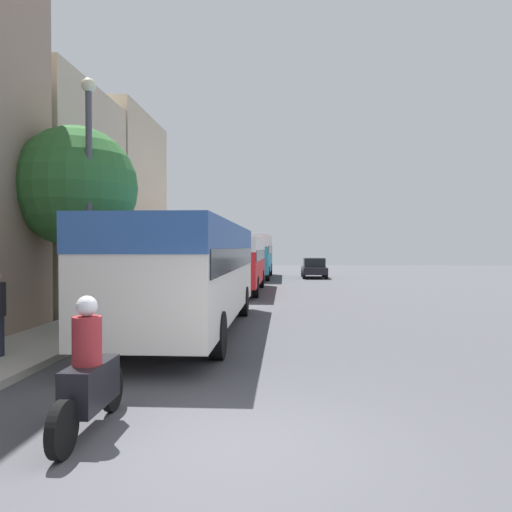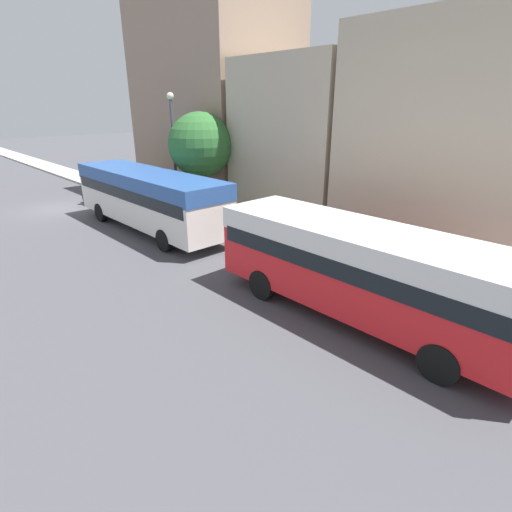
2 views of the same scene
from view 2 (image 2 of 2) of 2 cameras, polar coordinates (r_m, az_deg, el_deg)
The scene contains 11 objects.
ground_plane at distance 27.57m, azimuth -26.37°, elevation 6.07°, with size 120.00×120.00×0.00m, color #47474C.
sidewalk at distance 29.37m, azimuth -16.94°, elevation 8.31°, with size 2.20×120.00×0.15m.
building_corner at distance 28.13m, azimuth -6.00°, elevation 22.26°, with size 6.86×9.99×13.49m.
building_midblock at distance 21.93m, azimuth 8.33°, elevation 15.58°, with size 6.54×6.46×8.17m.
building_far_terrace at distance 18.56m, azimuth 26.56°, elevation 13.99°, with size 6.96×7.15×8.99m.
bus_lead at distance 20.77m, azimuth -15.22°, elevation 8.73°, with size 2.63×10.61×2.94m.
bus_following at distance 11.82m, azimuth 15.03°, elevation -0.77°, with size 2.63×9.48×2.81m.
motorcycle_behind_lead at distance 27.65m, azimuth -22.76°, elevation 8.13°, with size 0.38×2.24×1.73m.
pedestrian_near_curb at distance 25.83m, azimuth -13.00°, elevation 9.16°, with size 0.38×0.38×1.69m.
street_tree at distance 22.08m, azimuth -7.96°, elevation 15.38°, with size 3.37×3.37×5.55m.
lamp_post at distance 22.63m, azimuth -11.67°, elevation 15.19°, with size 0.36×0.36×6.46m.
Camera 2 is at (7.60, 25.79, 6.08)m, focal length 28.00 mm.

